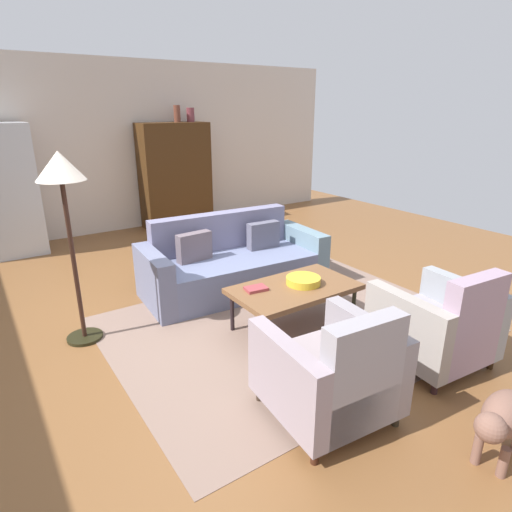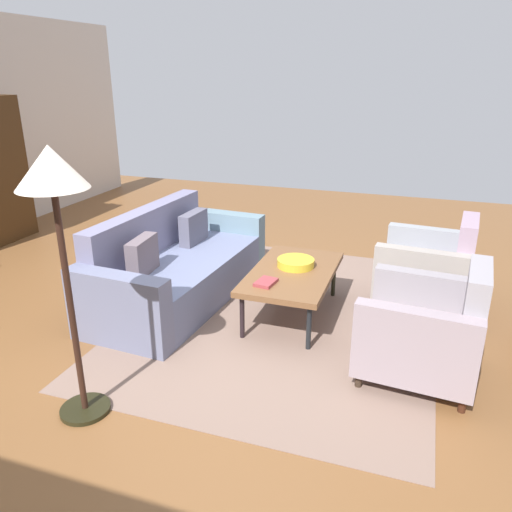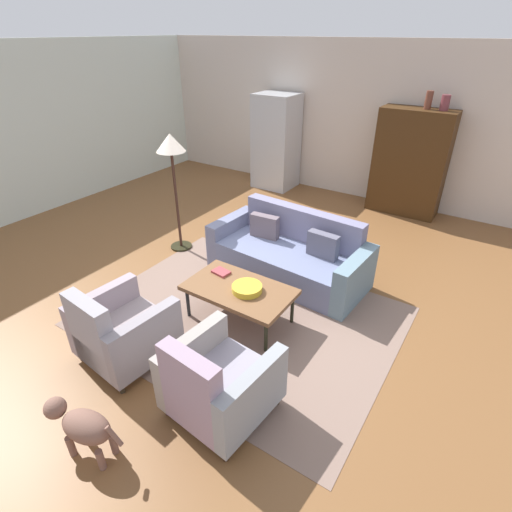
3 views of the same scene
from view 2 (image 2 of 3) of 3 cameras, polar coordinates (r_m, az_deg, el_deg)
name	(u,v)px [view 2 (image 2 of 3)]	position (r m, az deg, el deg)	size (l,w,h in m)	color
ground_plane	(208,322)	(4.47, -5.51, -7.51)	(10.77, 10.77, 0.00)	brown
area_rug	(286,313)	(4.60, 3.45, -6.57)	(3.40, 2.60, 0.01)	#806659
couch	(173,269)	(4.87, -9.43, -1.51)	(2.15, 1.03, 0.86)	slate
coffee_table	(292,274)	(4.42, 4.19, -2.12)	(1.20, 0.70, 0.43)	black
armchair_left	(429,333)	(3.78, 19.20, -8.32)	(0.87, 0.87, 0.88)	#34261C
armchair_right	(431,272)	(4.88, 19.39, -1.74)	(0.87, 0.87, 0.88)	#3A2A1E
fruit_bowl	(296,263)	(4.49, 4.56, -0.77)	(0.33, 0.33, 0.07)	gold
book_stack	(266,282)	(4.12, 1.14, -3.02)	(0.22, 0.17, 0.03)	#93383D
floor_lamp	(54,195)	(2.99, -22.03, 6.47)	(0.40, 0.40, 1.72)	black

